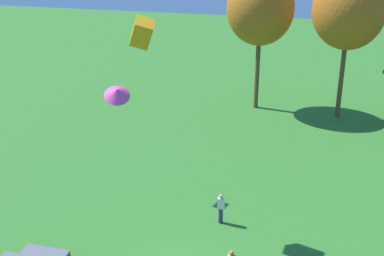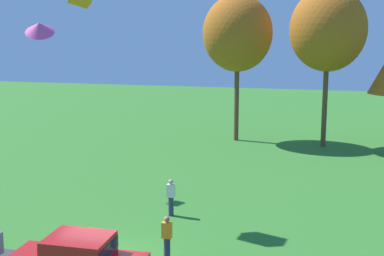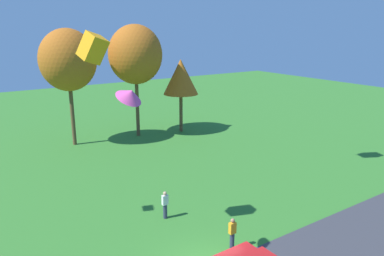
{
  "view_description": "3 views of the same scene",
  "coord_description": "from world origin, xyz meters",
  "px_view_note": "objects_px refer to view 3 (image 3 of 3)",
  "views": [
    {
      "loc": [
        4.64,
        -18.4,
        15.78
      ],
      "look_at": [
        -0.6,
        5.23,
        5.4
      ],
      "focal_mm": 50.0,
      "sensor_mm": 36.0,
      "label": 1
    },
    {
      "loc": [
        7.69,
        -16.87,
        8.38
      ],
      "look_at": [
        1.86,
        5.57,
        4.09
      ],
      "focal_mm": 50.0,
      "sensor_mm": 36.0,
      "label": 2
    },
    {
      "loc": [
        -8.97,
        -12.2,
        11.01
      ],
      "look_at": [
        2.57,
        5.04,
        5.4
      ],
      "focal_mm": 35.0,
      "sensor_mm": 36.0,
      "label": 3
    }
  ],
  "objects_px": {
    "tree_far_left": "(68,60)",
    "kite_box_topmost": "(93,48)",
    "person_beside_suv": "(232,233)",
    "tree_right_of_center": "(181,77)",
    "person_on_lawn": "(165,205)",
    "tree_left_of_center": "(135,55)",
    "kite_delta_near_flag": "(130,94)"
  },
  "relations": [
    {
      "from": "tree_left_of_center",
      "to": "kite_delta_near_flag",
      "type": "xyz_separation_m",
      "value": [
        -10.25,
        -21.07,
        0.1
      ]
    },
    {
      "from": "tree_far_left",
      "to": "kite_delta_near_flag",
      "type": "height_order",
      "value": "tree_far_left"
    },
    {
      "from": "kite_delta_near_flag",
      "to": "kite_box_topmost",
      "type": "xyz_separation_m",
      "value": [
        -0.05,
        3.83,
        1.63
      ]
    },
    {
      "from": "tree_far_left",
      "to": "tree_right_of_center",
      "type": "xyz_separation_m",
      "value": [
        11.13,
        -1.67,
        -2.16
      ]
    },
    {
      "from": "person_beside_suv",
      "to": "tree_far_left",
      "type": "bearing_deg",
      "value": 93.41
    },
    {
      "from": "tree_right_of_center",
      "to": "tree_left_of_center",
      "type": "bearing_deg",
      "value": 166.76
    },
    {
      "from": "person_on_lawn",
      "to": "kite_delta_near_flag",
      "type": "xyz_separation_m",
      "value": [
        -3.8,
        -4.16,
        7.57
      ]
    },
    {
      "from": "person_on_lawn",
      "to": "kite_delta_near_flag",
      "type": "relative_size",
      "value": 1.58
    },
    {
      "from": "person_on_lawn",
      "to": "kite_box_topmost",
      "type": "relative_size",
      "value": 1.4
    },
    {
      "from": "tree_far_left",
      "to": "tree_right_of_center",
      "type": "bearing_deg",
      "value": -8.51
    },
    {
      "from": "tree_far_left",
      "to": "tree_right_of_center",
      "type": "distance_m",
      "value": 11.46
    },
    {
      "from": "tree_far_left",
      "to": "kite_box_topmost",
      "type": "xyz_separation_m",
      "value": [
        -3.79,
        -17.83,
        2.0
      ]
    },
    {
      "from": "person_beside_suv",
      "to": "kite_box_topmost",
      "type": "relative_size",
      "value": 1.4
    },
    {
      "from": "person_on_lawn",
      "to": "tree_right_of_center",
      "type": "relative_size",
      "value": 0.22
    },
    {
      "from": "tree_far_left",
      "to": "tree_right_of_center",
      "type": "relative_size",
      "value": 1.4
    },
    {
      "from": "person_on_lawn",
      "to": "tree_left_of_center",
      "type": "distance_m",
      "value": 19.58
    },
    {
      "from": "person_beside_suv",
      "to": "tree_left_of_center",
      "type": "relative_size",
      "value": 0.15
    },
    {
      "from": "tree_left_of_center",
      "to": "kite_delta_near_flag",
      "type": "relative_size",
      "value": 10.44
    },
    {
      "from": "tree_left_of_center",
      "to": "kite_delta_near_flag",
      "type": "distance_m",
      "value": 23.43
    },
    {
      "from": "person_on_lawn",
      "to": "tree_left_of_center",
      "type": "xyz_separation_m",
      "value": [
        6.45,
        16.91,
        7.48
      ]
    },
    {
      "from": "person_beside_suv",
      "to": "tree_right_of_center",
      "type": "xyz_separation_m",
      "value": [
        9.81,
        20.49,
        5.04
      ]
    },
    {
      "from": "person_on_lawn",
      "to": "kite_box_topmost",
      "type": "bearing_deg",
      "value": -175.01
    },
    {
      "from": "tree_far_left",
      "to": "kite_delta_near_flag",
      "type": "xyz_separation_m",
      "value": [
        -3.74,
        -21.65,
        0.37
      ]
    },
    {
      "from": "person_beside_suv",
      "to": "person_on_lawn",
      "type": "distance_m",
      "value": 4.84
    },
    {
      "from": "person_on_lawn",
      "to": "tree_right_of_center",
      "type": "distance_m",
      "value": 19.96
    },
    {
      "from": "tree_far_left",
      "to": "tree_left_of_center",
      "type": "relative_size",
      "value": 0.97
    },
    {
      "from": "kite_box_topmost",
      "to": "tree_right_of_center",
      "type": "bearing_deg",
      "value": 47.28
    },
    {
      "from": "tree_right_of_center",
      "to": "kite_box_topmost",
      "type": "distance_m",
      "value": 22.39
    },
    {
      "from": "person_beside_suv",
      "to": "tree_far_left",
      "type": "distance_m",
      "value": 23.34
    },
    {
      "from": "person_on_lawn",
      "to": "tree_left_of_center",
      "type": "height_order",
      "value": "tree_left_of_center"
    },
    {
      "from": "kite_box_topmost",
      "to": "tree_far_left",
      "type": "bearing_deg",
      "value": 78.0
    },
    {
      "from": "person_beside_suv",
      "to": "tree_right_of_center",
      "type": "height_order",
      "value": "tree_right_of_center"
    }
  ]
}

